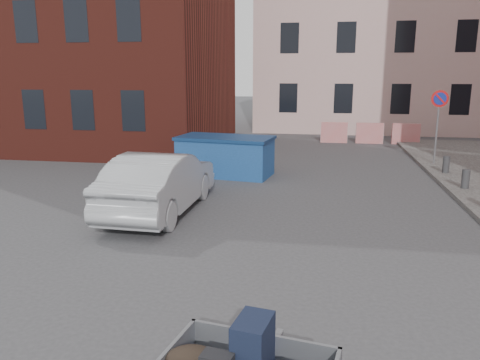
# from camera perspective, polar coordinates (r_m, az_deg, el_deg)

# --- Properties ---
(ground) EXTENTS (120.00, 120.00, 0.00)m
(ground) POSITION_cam_1_polar(r_m,az_deg,el_deg) (9.25, -2.31, -8.46)
(ground) COLOR #38383A
(ground) RESTS_ON ground
(building_pink) EXTENTS (16.00, 8.00, 14.00)m
(building_pink) POSITION_cam_1_polar(r_m,az_deg,el_deg) (30.92, 18.51, 19.05)
(building_pink) COLOR beige
(building_pink) RESTS_ON ground
(far_building) EXTENTS (6.00, 6.00, 8.00)m
(far_building) POSITION_cam_1_polar(r_m,az_deg,el_deg) (37.44, -26.57, 12.58)
(far_building) COLOR maroon
(far_building) RESTS_ON ground
(no_parking_sign) EXTENTS (0.60, 0.09, 2.65)m
(no_parking_sign) POSITION_cam_1_polar(r_m,az_deg,el_deg) (18.43, 23.06, 7.70)
(no_parking_sign) COLOR gray
(no_parking_sign) RESTS_ON sidewalk
(barriers) EXTENTS (4.70, 0.18, 1.00)m
(barriers) POSITION_cam_1_polar(r_m,az_deg,el_deg) (23.71, 15.52, 5.52)
(barriers) COLOR red
(barriers) RESTS_ON ground
(dumpster) EXTENTS (3.32, 2.06, 1.31)m
(dumpster) POSITION_cam_1_polar(r_m,az_deg,el_deg) (15.69, -1.80, 2.98)
(dumpster) COLOR #1E4D93
(dumpster) RESTS_ON ground
(silver_car) EXTENTS (1.70, 4.59, 1.50)m
(silver_car) POSITION_cam_1_polar(r_m,az_deg,el_deg) (11.66, -9.70, -0.25)
(silver_car) COLOR #A5A8AC
(silver_car) RESTS_ON ground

